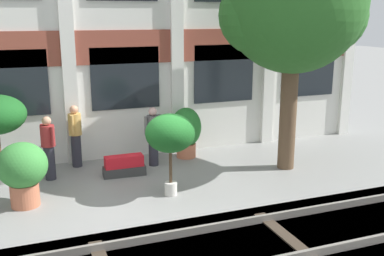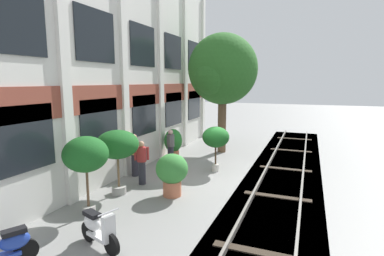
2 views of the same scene
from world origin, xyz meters
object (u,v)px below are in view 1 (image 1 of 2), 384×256
(potted_plant_glazed_jar, at_px, (23,169))
(resident_watching_tracks, at_px, (153,135))
(broadleaf_tree, at_px, (294,5))
(potted_plant_terracotta_small, at_px, (170,134))
(potted_plant_square_trough, at_px, (124,166))
(resident_near_plants, at_px, (48,146))
(resident_by_doorway, at_px, (75,134))
(potted_plant_stone_basin, at_px, (186,130))

(potted_plant_glazed_jar, bearing_deg, resident_watching_tracks, 26.24)
(broadleaf_tree, xyz_separation_m, potted_plant_terracotta_small, (-3.43, -0.72, -2.77))
(potted_plant_square_trough, distance_m, potted_plant_glazed_jar, 2.67)
(broadleaf_tree, xyz_separation_m, potted_plant_square_trough, (-4.14, 0.90, -3.94))
(potted_plant_square_trough, bearing_deg, potted_plant_glazed_jar, -155.03)
(potted_plant_square_trough, height_order, potted_plant_glazed_jar, potted_plant_glazed_jar)
(resident_near_plants, bearing_deg, broadleaf_tree, 137.39)
(resident_by_doorway, xyz_separation_m, resident_near_plants, (-0.73, -0.76, -0.04))
(potted_plant_terracotta_small, relative_size, resident_near_plants, 1.18)
(potted_plant_terracotta_small, xyz_separation_m, resident_by_doorway, (-1.74, 2.76, -0.52))
(potted_plant_stone_basin, height_order, potted_plant_terracotta_small, potted_plant_terracotta_small)
(broadleaf_tree, relative_size, potted_plant_terracotta_small, 3.26)
(resident_by_doorway, bearing_deg, potted_plant_square_trough, -25.33)
(resident_by_doorway, distance_m, resident_watching_tracks, 2.04)
(potted_plant_stone_basin, bearing_deg, resident_near_plants, -172.19)
(broadleaf_tree, height_order, resident_by_doorway, broadleaf_tree)
(potted_plant_terracotta_small, xyz_separation_m, potted_plant_glazed_jar, (-3.07, 0.52, -0.60))
(potted_plant_stone_basin, bearing_deg, broadleaf_tree, -39.74)
(potted_plant_terracotta_small, bearing_deg, resident_near_plants, 140.96)
(potted_plant_stone_basin, bearing_deg, potted_plant_square_trough, -155.71)
(broadleaf_tree, height_order, resident_near_plants, broadleaf_tree)
(potted_plant_square_trough, xyz_separation_m, potted_plant_terracotta_small, (0.71, -1.62, 1.16))
(resident_watching_tracks, bearing_deg, resident_near_plants, -106.72)
(resident_near_plants, bearing_deg, resident_watching_tracks, 152.52)
(resident_by_doorway, relative_size, resident_watching_tracks, 1.04)
(resident_near_plants, bearing_deg, resident_by_doorway, -163.98)
(potted_plant_glazed_jar, height_order, resident_near_plants, resident_near_plants)
(potted_plant_stone_basin, xyz_separation_m, potted_plant_glazed_jar, (-4.34, -1.99, 0.02))
(potted_plant_glazed_jar, distance_m, resident_near_plants, 1.60)
(potted_plant_terracotta_small, relative_size, resident_watching_tracks, 1.17)
(potted_plant_stone_basin, relative_size, potted_plant_square_trough, 1.32)
(broadleaf_tree, distance_m, potted_plant_terracotta_small, 4.47)
(potted_plant_stone_basin, xyz_separation_m, potted_plant_square_trough, (-1.98, -0.89, -0.54))
(broadleaf_tree, xyz_separation_m, resident_near_plants, (-5.90, 1.28, -3.33))
(potted_plant_square_trough, distance_m, resident_watching_tracks, 1.21)
(resident_watching_tracks, bearing_deg, potted_plant_terracotta_small, -25.11)
(potted_plant_stone_basin, bearing_deg, potted_plant_glazed_jar, -155.34)
(resident_watching_tracks, bearing_deg, broadleaf_tree, 46.72)
(potted_plant_glazed_jar, bearing_deg, resident_near_plants, 67.77)
(broadleaf_tree, xyz_separation_m, resident_by_doorway, (-5.17, 2.04, -3.29))
(broadleaf_tree, relative_size, potted_plant_stone_basin, 4.25)
(resident_by_doorway, bearing_deg, broadleaf_tree, 1.12)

